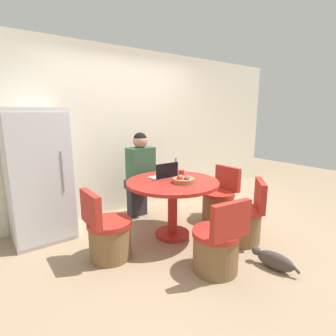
{
  "coord_description": "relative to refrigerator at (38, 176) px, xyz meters",
  "views": [
    {
      "loc": [
        -2.02,
        -2.39,
        1.62
      ],
      "look_at": [
        -0.05,
        0.26,
        0.91
      ],
      "focal_mm": 28.0,
      "sensor_mm": 36.0,
      "label": 1
    }
  ],
  "objects": [
    {
      "name": "refrigerator",
      "position": [
        0.0,
        0.0,
        0.0
      ],
      "size": [
        0.71,
        0.63,
        1.66
      ],
      "color": "silver",
      "rests_on": "ground_plane"
    },
    {
      "name": "ground_plane",
      "position": [
        1.43,
        -1.13,
        -0.83
      ],
      "size": [
        12.0,
        12.0,
        0.0
      ],
      "primitive_type": "plane",
      "color": "#9E8466"
    },
    {
      "name": "chair_left_side",
      "position": [
        0.48,
        -0.97,
        -0.57
      ],
      "size": [
        0.49,
        0.49,
        0.81
      ],
      "rotation": [
        0.0,
        0.0,
        1.57
      ],
      "color": "brown",
      "rests_on": "ground_plane"
    },
    {
      "name": "dining_table",
      "position": [
        1.38,
        -0.97,
        -0.24
      ],
      "size": [
        1.18,
        1.18,
        0.76
      ],
      "color": "#B2261E",
      "rests_on": "ground_plane"
    },
    {
      "name": "chair_near_right_corner",
      "position": [
        2.0,
        -1.62,
        -0.57
      ],
      "size": [
        0.57,
        0.57,
        0.81
      ],
      "rotation": [
        0.0,
        0.0,
        -2.38
      ],
      "color": "brown",
      "rests_on": "ground_plane"
    },
    {
      "name": "fruit_bowl",
      "position": [
        1.43,
        -1.12,
        -0.04
      ],
      "size": [
        0.28,
        0.28,
        0.1
      ],
      "color": "olive",
      "rests_on": "dining_table"
    },
    {
      "name": "cat",
      "position": [
        1.78,
        -2.2,
        -0.73
      ],
      "size": [
        0.19,
        0.51,
        0.19
      ],
      "rotation": [
        0.0,
        0.0,
        1.73
      ],
      "color": "#473D38",
      "rests_on": "ground_plane"
    },
    {
      "name": "laptop",
      "position": [
        1.37,
        -0.79,
        -0.03
      ],
      "size": [
        0.35,
        0.21,
        0.21
      ],
      "rotation": [
        0.0,
        0.0,
        3.14
      ],
      "color": "#B7B7BC",
      "rests_on": "dining_table"
    },
    {
      "name": "bottle",
      "position": [
        1.62,
        -0.74,
        0.02
      ],
      "size": [
        0.08,
        0.08,
        0.24
      ],
      "color": "#9999A3",
      "rests_on": "dining_table"
    },
    {
      "name": "wall_back",
      "position": [
        1.43,
        0.36,
        0.47
      ],
      "size": [
        7.0,
        0.06,
        2.6
      ],
      "color": "silver",
      "rests_on": "ground_plane"
    },
    {
      "name": "coffee_cup",
      "position": [
        1.61,
        -0.86,
        -0.03
      ],
      "size": [
        0.08,
        0.08,
        0.09
      ],
      "color": "#B2332D",
      "rests_on": "dining_table"
    },
    {
      "name": "chair_right_side",
      "position": [
        2.28,
        -0.96,
        -0.57
      ],
      "size": [
        0.49,
        0.49,
        0.81
      ],
      "rotation": [
        0.0,
        0.0,
        -1.55
      ],
      "color": "brown",
      "rests_on": "ground_plane"
    },
    {
      "name": "chair_near_camera",
      "position": [
        1.26,
        -1.87,
        -0.57
      ],
      "size": [
        0.5,
        0.51,
        0.81
      ],
      "rotation": [
        0.0,
        0.0,
        3.01
      ],
      "color": "brown",
      "rests_on": "ground_plane"
    },
    {
      "name": "person_seated",
      "position": [
        1.37,
        -0.16,
        -0.1
      ],
      "size": [
        0.4,
        0.37,
        1.32
      ],
      "rotation": [
        0.0,
        0.0,
        3.14
      ],
      "color": "#2D2D38",
      "rests_on": "ground_plane"
    }
  ]
}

